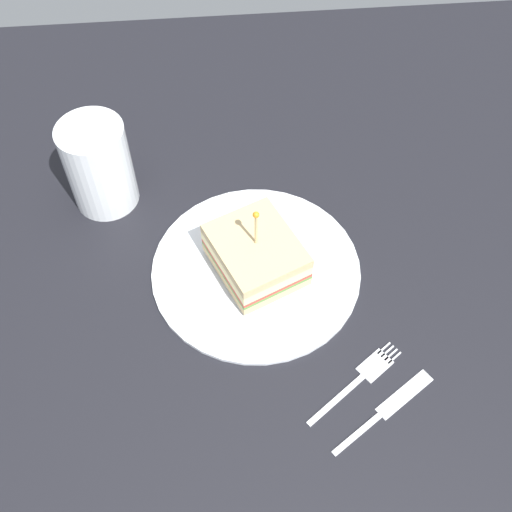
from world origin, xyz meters
TOP-DOWN VIEW (x-y plane):
  - ground_plane at (0.00, 0.00)cm, footprint 99.51×99.51cm
  - plate at (0.00, 0.00)cm, footprint 24.06×24.06cm
  - sandwich_half_center at (0.22, -0.22)cm, footprint 12.83×11.97cm
  - drink_glass at (-12.71, -17.57)cm, footprint 7.85×7.85cm
  - fork at (14.10, 9.96)cm, footprint 8.49×11.08cm
  - knife at (17.76, 11.81)cm, footprint 8.20×11.72cm

SIDE VIEW (x-z plane):
  - ground_plane at x=0.00cm, z-range -2.00..0.00cm
  - fork at x=14.10cm, z-range 0.00..0.35cm
  - knife at x=17.76cm, z-range 0.00..0.35cm
  - plate at x=0.00cm, z-range 0.00..0.94cm
  - sandwich_half_center at x=0.22cm, z-range -1.61..8.07cm
  - drink_glass at x=-12.71cm, z-range -0.71..10.80cm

